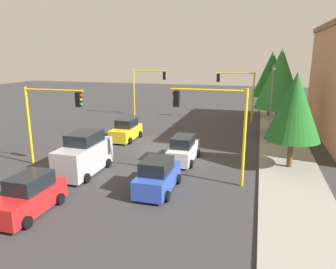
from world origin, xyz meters
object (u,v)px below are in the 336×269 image
at_px(traffic_signal_far_left, 238,87).
at_px(street_lamp_curbside, 272,96).
at_px(tree_roadside_mid, 280,79).
at_px(delivery_van_silver, 84,155).
at_px(traffic_signal_far_right, 147,84).
at_px(car_white, 183,150).
at_px(traffic_signal_near_right, 50,111).
at_px(car_red, 29,196).
at_px(traffic_signal_near_left, 215,117).
at_px(car_yellow, 126,130).
at_px(tree_roadside_far, 272,74).
at_px(tree_roadside_near, 295,107).
at_px(car_blue, 158,176).

bearing_deg(traffic_signal_far_left, street_lamp_curbside, 18.52).
bearing_deg(tree_roadside_mid, delivery_van_silver, -41.20).
distance_m(traffic_signal_far_right, car_white, 18.98).
bearing_deg(traffic_signal_near_right, car_red, 25.92).
distance_m(traffic_signal_near_left, car_yellow, 12.80).
bearing_deg(car_white, traffic_signal_near_right, -68.14).
relative_size(delivery_van_silver, car_white, 1.15).
bearing_deg(car_red, traffic_signal_near_left, 127.75).
bearing_deg(traffic_signal_near_left, traffic_signal_near_right, -90.00).
bearing_deg(tree_roadside_far, tree_roadside_near, 2.86).
xyz_separation_m(traffic_signal_far_left, tree_roadside_mid, (6.00, 4.28, 1.42)).
distance_m(traffic_signal_near_left, car_blue, 4.86).
xyz_separation_m(tree_roadside_far, car_yellow, (15.84, -13.07, -4.53)).
xyz_separation_m(car_yellow, car_white, (4.67, 6.59, -0.00)).
relative_size(traffic_signal_near_right, car_blue, 1.35).
bearing_deg(car_white, car_yellow, -125.29).
relative_size(car_white, car_red, 1.01).
relative_size(traffic_signal_near_left, traffic_signal_far_left, 1.01).
relative_size(traffic_signal_near_right, car_white, 1.34).
distance_m(traffic_signal_far_left, tree_roadside_near, 16.70).
bearing_deg(tree_roadside_mid, traffic_signal_far_right, -110.87).
distance_m(tree_roadside_near, car_blue, 10.42).
height_order(traffic_signal_near_right, traffic_signal_far_right, traffic_signal_far_right).
height_order(traffic_signal_far_left, car_white, traffic_signal_far_left).
relative_size(traffic_signal_near_left, delivery_van_silver, 1.23).
relative_size(tree_roadside_mid, delivery_van_silver, 1.75).
distance_m(car_white, car_blue, 5.59).
distance_m(traffic_signal_near_left, street_lamp_curbside, 10.22).
bearing_deg(car_blue, tree_roadside_near, 128.33).
xyz_separation_m(delivery_van_silver, car_red, (5.78, 0.26, -0.38)).
bearing_deg(car_blue, traffic_signal_near_right, -103.85).
distance_m(traffic_signal_far_left, delivery_van_silver, 22.52).
bearing_deg(street_lamp_curbside, tree_roadside_mid, 169.67).
relative_size(street_lamp_curbside, delivery_van_silver, 1.46).
xyz_separation_m(traffic_signal_far_right, tree_roadside_near, (16.00, 16.24, 0.19)).
xyz_separation_m(car_white, car_blue, (5.58, -0.22, 0.00)).
bearing_deg(traffic_signal_near_left, traffic_signal_far_right, -150.16).
bearing_deg(traffic_signal_far_left, tree_roadside_near, 16.64).
bearing_deg(car_white, car_red, -29.37).
xyz_separation_m(car_yellow, car_blue, (10.25, 6.37, 0.00)).
relative_size(traffic_signal_near_right, traffic_signal_near_left, 0.95).
bearing_deg(street_lamp_curbside, tree_roadside_near, 13.05).
distance_m(tree_roadside_near, tree_roadside_far, 20.05).
distance_m(street_lamp_curbside, car_white, 9.36).
relative_size(street_lamp_curbside, tree_roadside_far, 0.85).
height_order(traffic_signal_near_right, tree_roadside_mid, tree_roadside_mid).
relative_size(traffic_signal_near_left, car_white, 1.42).
xyz_separation_m(traffic_signal_far_right, car_red, (26.42, 3.18, -3.30)).
bearing_deg(traffic_signal_far_left, traffic_signal_near_left, 0.04).
distance_m(traffic_signal_near_right, car_blue, 9.26).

